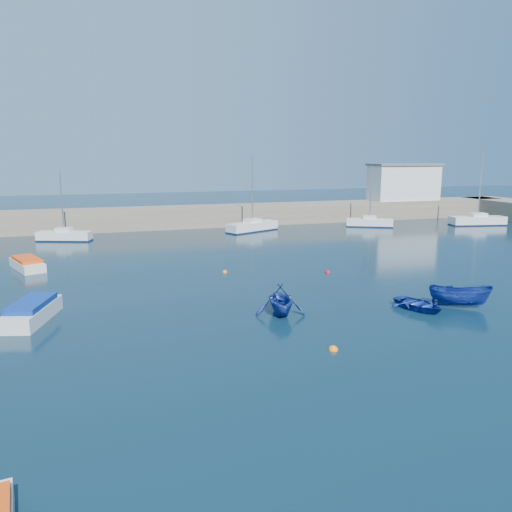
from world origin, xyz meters
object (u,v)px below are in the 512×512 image
object	(u,v)px
dinghy_center	(419,304)
sailboat_5	(64,236)
harbor_office	(404,183)
motorboat_2	(27,264)
sailboat_6	(252,226)
motorboat_1	(32,311)
dinghy_left	(280,300)
dinghy_right	(460,296)
sailboat_8	(478,220)
sailboat_7	(369,222)

from	to	relation	value
dinghy_center	sailboat_5	bearing A→B (deg)	106.13
harbor_office	motorboat_2	bearing A→B (deg)	-156.96
sailboat_6	motorboat_1	distance (m)	35.62
dinghy_left	sailboat_6	bearing A→B (deg)	86.47
harbor_office	sailboat_6	world-z (taller)	sailboat_6
sailboat_5	motorboat_1	bearing A→B (deg)	-160.58
harbor_office	motorboat_2	xyz separation A→B (m)	(-48.59, -20.67, -4.65)
sailboat_5	sailboat_6	xyz separation A→B (m)	(21.30, 0.56, 0.04)
sailboat_6	dinghy_right	distance (m)	33.54
sailboat_6	sailboat_8	distance (m)	30.21
dinghy_left	harbor_office	bearing A→B (deg)	59.59
sailboat_5	motorboat_2	size ratio (longest dim) A/B	1.53
sailboat_6	motorboat_1	bearing A→B (deg)	117.01
sailboat_6	harbor_office	bearing A→B (deg)	-101.58
dinghy_right	dinghy_center	bearing A→B (deg)	114.42
sailboat_8	dinghy_center	size ratio (longest dim) A/B	2.98
harbor_office	motorboat_1	distance (m)	58.41
sailboat_5	dinghy_right	distance (m)	40.63
motorboat_2	dinghy_left	bearing A→B (deg)	-69.48
sailboat_7	motorboat_2	size ratio (longest dim) A/B	1.57
motorboat_1	dinghy_right	world-z (taller)	dinghy_right
harbor_office	sailboat_7	world-z (taller)	sailboat_7
harbor_office	sailboat_8	xyz separation A→B (m)	(4.78, -10.13, -4.46)
sailboat_5	dinghy_center	distance (m)	38.87
sailboat_7	motorboat_2	bearing A→B (deg)	136.57
motorboat_1	dinghy_left	xyz separation A→B (m)	(13.39, -3.03, 0.33)
sailboat_5	motorboat_2	bearing A→B (deg)	-168.82
sailboat_6	sailboat_8	bearing A→B (deg)	-122.92
dinghy_center	motorboat_2	bearing A→B (deg)	124.11
sailboat_8	dinghy_left	xyz separation A→B (m)	(-38.11, -27.67, 0.23)
dinghy_right	motorboat_1	bearing A→B (deg)	109.69
harbor_office	sailboat_7	size ratio (longest dim) A/B	1.30
dinghy_right	motorboat_2	bearing A→B (deg)	85.13
sailboat_8	dinghy_right	bearing A→B (deg)	148.49
motorboat_2	dinghy_right	bearing A→B (deg)	-57.63
harbor_office	dinghy_center	xyz separation A→B (m)	(-25.25, -39.50, -4.77)
harbor_office	sailboat_5	world-z (taller)	harbor_office
dinghy_left	dinghy_right	bearing A→B (deg)	0.22
sailboat_6	dinghy_center	bearing A→B (deg)	154.09
sailboat_5	sailboat_6	size ratio (longest dim) A/B	0.83
sailboat_8	motorboat_2	world-z (taller)	sailboat_8
sailboat_7	dinghy_right	bearing A→B (deg)	-174.25
sailboat_6	motorboat_1	size ratio (longest dim) A/B	1.81
motorboat_2	dinghy_center	xyz separation A→B (m)	(23.34, -18.83, -0.12)
sailboat_5	dinghy_left	size ratio (longest dim) A/B	2.28
sailboat_6	sailboat_7	xyz separation A→B (m)	(15.57, -0.78, -0.04)
harbor_office	dinghy_center	distance (m)	47.13
harbor_office	sailboat_8	world-z (taller)	sailboat_8
sailboat_6	sailboat_7	distance (m)	15.59
motorboat_1	motorboat_2	distance (m)	14.22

